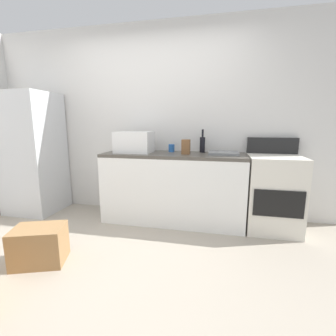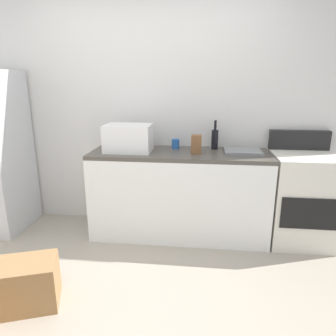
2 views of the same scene
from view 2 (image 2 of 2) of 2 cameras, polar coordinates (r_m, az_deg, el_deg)
The scene contains 10 objects.
ground_plane at distance 2.46m, azimuth -8.09°, elevation -24.45°, with size 6.00×6.00×0.00m, color #9E9384.
wall_back at distance 3.41m, azimuth -2.38°, elevation 11.00°, with size 5.00×0.10×2.60m, color silver.
kitchen_counter at distance 3.22m, azimuth 2.12°, elevation -4.81°, with size 1.80×0.60×0.90m.
stove_oven at distance 3.36m, azimuth 23.41°, elevation -4.97°, with size 0.60×0.61×1.10m.
microwave at distance 3.12m, azimuth -7.33°, elevation 5.55°, with size 0.46×0.34×0.27m, color white.
sink_basin at distance 3.15m, azimuth 13.68°, elevation 3.08°, with size 0.36×0.32×0.03m, color slate.
wine_bottle at distance 3.25m, azimuth 8.69°, elevation 5.43°, with size 0.07×0.07×0.30m.
coffee_mug at distance 3.24m, azimuth 1.42°, elevation 4.52°, with size 0.08×0.08×0.10m, color #2659A5.
knife_block at distance 3.03m, azimuth 5.29°, elevation 4.42°, with size 0.10×0.10×0.18m, color brown.
cardboard_box_medium at distance 2.58m, azimuth -24.90°, elevation -18.98°, with size 0.44×0.32×0.34m, color olive.
Camera 2 is at (0.52, -1.81, 1.58)m, focal length 32.78 mm.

